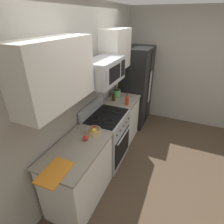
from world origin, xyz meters
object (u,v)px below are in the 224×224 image
at_px(range_oven, 107,137).
at_px(fruit_basket, 94,131).
at_px(bottle_soy, 114,96).
at_px(bottle_hot_sauce, 127,100).
at_px(cutting_board, 55,172).
at_px(microwave, 104,71).
at_px(utensil_crock, 117,93).
at_px(refrigerator, 135,87).
at_px(apple_loose, 86,138).

distance_m(range_oven, fruit_basket, 0.71).
relative_size(range_oven, fruit_basket, 5.03).
height_order(bottle_soy, bottle_hot_sauce, bottle_hot_sauce).
bearing_deg(cutting_board, bottle_hot_sauce, -4.72).
bearing_deg(microwave, bottle_soy, 9.56).
bearing_deg(bottle_hot_sauce, microwave, 160.08).
bearing_deg(bottle_soy, utensil_crock, 6.77).
bearing_deg(utensil_crock, refrigerator, -13.84).
distance_m(microwave, bottle_soy, 0.93).
relative_size(apple_loose, bottle_soy, 0.38).
bearing_deg(microwave, apple_loose, -175.81).
relative_size(microwave, cutting_board, 1.92).
distance_m(utensil_crock, apple_loose, 1.57).
distance_m(fruit_basket, bottle_hot_sauce, 1.08).
bearing_deg(refrigerator, bottle_soy, 170.82).
bearing_deg(range_oven, refrigerator, -0.63).
bearing_deg(apple_loose, range_oven, 2.12).
height_order(microwave, bottle_hot_sauce, microwave).
xyz_separation_m(microwave, fruit_basket, (-0.53, -0.08, -0.71)).
bearing_deg(utensil_crock, bottle_soy, -173.23).
bearing_deg(bottle_hot_sauce, cutting_board, 175.28).
xyz_separation_m(range_oven, refrigerator, (1.56, -0.02, 0.43)).
height_order(range_oven, cutting_board, range_oven).
distance_m(refrigerator, fruit_basket, 2.08).
xyz_separation_m(cutting_board, bottle_soy, (1.96, 0.15, 0.08)).
height_order(utensil_crock, cutting_board, utensil_crock).
bearing_deg(fruit_basket, refrigerator, 0.95).
relative_size(refrigerator, utensil_crock, 5.59).
relative_size(range_oven, refrigerator, 0.60).
distance_m(bottle_soy, bottle_hot_sauce, 0.32).
bearing_deg(microwave, bottle_hot_sauce, -19.92).
height_order(apple_loose, bottle_soy, bottle_soy).
relative_size(microwave, bottle_soy, 4.08).
bearing_deg(refrigerator, range_oven, 179.37).
height_order(cutting_board, bottle_hot_sauce, bottle_hot_sauce).
relative_size(refrigerator, bottle_soy, 9.74).
relative_size(bottle_soy, bottle_hot_sauce, 0.83).
distance_m(range_oven, utensil_crock, 1.01).
xyz_separation_m(range_oven, fruit_basket, (-0.53, -0.05, 0.48)).
relative_size(microwave, utensil_crock, 2.34).
bearing_deg(microwave, utensil_crock, 8.86).
xyz_separation_m(fruit_basket, bottle_soy, (1.16, 0.18, 0.04)).
relative_size(utensil_crock, bottle_soy, 1.74).
height_order(range_oven, apple_loose, range_oven).
xyz_separation_m(bottle_soy, bottle_hot_sauce, (-0.08, -0.31, 0.02)).
relative_size(apple_loose, cutting_board, 0.18).
relative_size(utensil_crock, bottle_hot_sauce, 1.45).
relative_size(refrigerator, bottle_hot_sauce, 8.10).
distance_m(range_oven, bottle_hot_sauce, 0.79).
xyz_separation_m(refrigerator, bottle_soy, (-0.92, 0.15, 0.09)).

